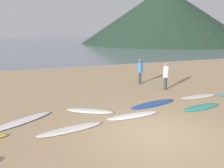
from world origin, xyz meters
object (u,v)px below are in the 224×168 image
surfboard_2 (71,129)px  surfboard_3 (90,111)px  surfboard_1 (21,121)px  surfboard_7 (199,96)px  person_2 (166,74)px  surfboard_4 (133,115)px  surfboard_5 (153,104)px  surfboard_6 (202,107)px  person_0 (140,69)px

surfboard_2 → surfboard_3: size_ratio=1.15×
surfboard_2 → surfboard_1: bearing=129.2°
surfboard_7 → person_2: bearing=108.3°
surfboard_4 → person_2: size_ratio=1.43×
surfboard_4 → surfboard_7: surfboard_4 is taller
surfboard_4 → surfboard_5: bearing=31.3°
surfboard_5 → surfboard_1: bearing=169.1°
surfboard_1 → surfboard_6: 7.36m
surfboard_4 → surfboard_7: (4.27, 1.30, -0.01)m
surfboard_3 → surfboard_4: 1.82m
surfboard_7 → person_0: size_ratio=1.40×
surfboard_7 → surfboard_6: bearing=-129.1°
surfboard_4 → person_2: (3.55, 3.19, 0.87)m
surfboard_7 → person_2: size_ratio=1.41×
surfboard_7 → surfboard_5: bearing=-177.1°
surfboard_4 → surfboard_6: surfboard_4 is taller
surfboard_4 → surfboard_1: bearing=164.2°
surfboard_6 → person_0: (-0.31, 5.15, 0.88)m
surfboard_7 → surfboard_3: bearing=179.2°
surfboard_3 → surfboard_6: size_ratio=0.96×
surfboard_2 → surfboard_6: bearing=-7.1°
surfboard_2 → person_2: person_2 is taller
person_2 → surfboard_5: bearing=-92.7°
surfboard_5 → surfboard_6: 2.07m
surfboard_5 → person_2: 3.10m
surfboard_6 → person_2: person_2 is taller
surfboard_4 → surfboard_2: bearing=-174.0°
surfboard_7 → person_2: 2.20m
surfboard_2 → person_0: size_ratio=1.47×
surfboard_2 → person_2: (6.08, 3.60, 0.87)m
surfboard_5 → surfboard_6: surfboard_5 is taller
surfboard_1 → surfboard_7: 8.35m
surfboard_2 → surfboard_5: size_ratio=0.92×
surfboard_2 → surfboard_3: bearing=44.3°
person_0 → surfboard_7: bearing=171.5°
surfboard_3 → surfboard_5: size_ratio=0.80×
surfboard_1 → surfboard_7: surfboard_1 is taller
surfboard_1 → surfboard_3: size_ratio=1.30×
surfboard_1 → surfboard_4: (4.06, -0.90, -0.00)m
surfboard_4 → surfboard_5: 1.83m
person_2 → surfboard_1: bearing=-122.4°
surfboard_6 → person_0: person_0 is taller
surfboard_4 → person_0: size_ratio=1.41×
surfboard_2 → person_0: 7.76m
person_0 → surfboard_4: bearing=121.6°
surfboard_7 → person_0: (-1.36, 3.75, 0.89)m
surfboard_1 → surfboard_5: (5.57, 0.13, -0.00)m
surfboard_2 → surfboard_7: size_ratio=1.05×
surfboard_3 → surfboard_4: surfboard_3 is taller
surfboard_2 → surfboard_3: 1.88m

